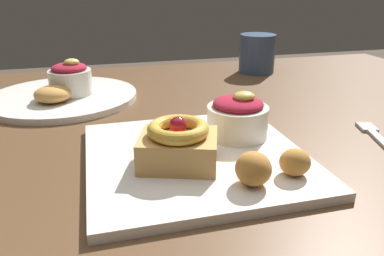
{
  "coord_description": "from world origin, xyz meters",
  "views": [
    {
      "loc": [
        -0.16,
        -0.57,
        0.96
      ],
      "look_at": [
        -0.04,
        -0.11,
        0.77
      ],
      "focal_mm": 35.48,
      "sensor_mm": 36.0,
      "label": 1
    }
  ],
  "objects_px": {
    "fritter_front": "(250,169)",
    "fork": "(376,135)",
    "berry_ramekin": "(238,117)",
    "back_ramekin": "(70,79)",
    "fritter_middle": "(295,162)",
    "front_plate": "(196,157)",
    "cake_slice": "(178,144)",
    "back_plate": "(63,97)",
    "coffee_mug": "(257,54)",
    "back_pastry": "(53,94)"
  },
  "relations": [
    {
      "from": "cake_slice",
      "to": "back_plate",
      "type": "height_order",
      "value": "cake_slice"
    },
    {
      "from": "fork",
      "to": "coffee_mug",
      "type": "relative_size",
      "value": 1.3
    },
    {
      "from": "fork",
      "to": "berry_ramekin",
      "type": "bearing_deg",
      "value": 98.64
    },
    {
      "from": "front_plate",
      "to": "berry_ramekin",
      "type": "relative_size",
      "value": 3.19
    },
    {
      "from": "berry_ramekin",
      "to": "fritter_middle",
      "type": "height_order",
      "value": "berry_ramekin"
    },
    {
      "from": "cake_slice",
      "to": "back_plate",
      "type": "xyz_separation_m",
      "value": [
        -0.15,
        0.36,
        -0.03
      ]
    },
    {
      "from": "fritter_middle",
      "to": "fritter_front",
      "type": "bearing_deg",
      "value": -172.38
    },
    {
      "from": "cake_slice",
      "to": "back_pastry",
      "type": "xyz_separation_m",
      "value": [
        -0.17,
        0.31,
        -0.01
      ]
    },
    {
      "from": "berry_ramekin",
      "to": "fritter_middle",
      "type": "distance_m",
      "value": 0.13
    },
    {
      "from": "berry_ramekin",
      "to": "coffee_mug",
      "type": "height_order",
      "value": "coffee_mug"
    },
    {
      "from": "cake_slice",
      "to": "back_ramekin",
      "type": "xyz_separation_m",
      "value": [
        -0.14,
        0.35,
        0.0
      ]
    },
    {
      "from": "back_plate",
      "to": "fork",
      "type": "relative_size",
      "value": 2.32
    },
    {
      "from": "back_ramekin",
      "to": "fritter_front",
      "type": "bearing_deg",
      "value": -64.47
    },
    {
      "from": "fritter_middle",
      "to": "coffee_mug",
      "type": "relative_size",
      "value": 0.38
    },
    {
      "from": "front_plate",
      "to": "back_pastry",
      "type": "distance_m",
      "value": 0.35
    },
    {
      "from": "back_ramekin",
      "to": "cake_slice",
      "type": "bearing_deg",
      "value": -68.83
    },
    {
      "from": "front_plate",
      "to": "fritter_front",
      "type": "distance_m",
      "value": 0.1
    },
    {
      "from": "berry_ramekin",
      "to": "back_ramekin",
      "type": "relative_size",
      "value": 1.07
    },
    {
      "from": "back_plate",
      "to": "coffee_mug",
      "type": "bearing_deg",
      "value": 14.66
    },
    {
      "from": "fritter_middle",
      "to": "fork",
      "type": "bearing_deg",
      "value": 26.16
    },
    {
      "from": "cake_slice",
      "to": "fork",
      "type": "distance_m",
      "value": 0.32
    },
    {
      "from": "berry_ramekin",
      "to": "back_pastry",
      "type": "distance_m",
      "value": 0.36
    },
    {
      "from": "fritter_middle",
      "to": "back_plate",
      "type": "relative_size",
      "value": 0.13
    },
    {
      "from": "cake_slice",
      "to": "berry_ramekin",
      "type": "distance_m",
      "value": 0.12
    },
    {
      "from": "back_plate",
      "to": "coffee_mug",
      "type": "height_order",
      "value": "coffee_mug"
    },
    {
      "from": "fritter_front",
      "to": "back_ramekin",
      "type": "height_order",
      "value": "back_ramekin"
    },
    {
      "from": "fritter_front",
      "to": "back_ramekin",
      "type": "distance_m",
      "value": 0.47
    },
    {
      "from": "front_plate",
      "to": "back_plate",
      "type": "relative_size",
      "value": 0.97
    },
    {
      "from": "berry_ramekin",
      "to": "back_ramekin",
      "type": "height_order",
      "value": "back_ramekin"
    },
    {
      "from": "fork",
      "to": "coffee_mug",
      "type": "distance_m",
      "value": 0.45
    },
    {
      "from": "fritter_front",
      "to": "fork",
      "type": "distance_m",
      "value": 0.28
    },
    {
      "from": "cake_slice",
      "to": "coffee_mug",
      "type": "bearing_deg",
      "value": 56.57
    },
    {
      "from": "cake_slice",
      "to": "fork",
      "type": "height_order",
      "value": "cake_slice"
    },
    {
      "from": "back_plate",
      "to": "fritter_front",
      "type": "bearing_deg",
      "value": -62.71
    },
    {
      "from": "cake_slice",
      "to": "fritter_front",
      "type": "relative_size",
      "value": 2.67
    },
    {
      "from": "front_plate",
      "to": "back_pastry",
      "type": "bearing_deg",
      "value": 124.96
    },
    {
      "from": "cake_slice",
      "to": "fritter_middle",
      "type": "distance_m",
      "value": 0.14
    },
    {
      "from": "berry_ramekin",
      "to": "fork",
      "type": "distance_m",
      "value": 0.22
    },
    {
      "from": "fritter_front",
      "to": "fritter_middle",
      "type": "height_order",
      "value": "fritter_front"
    },
    {
      "from": "front_plate",
      "to": "cake_slice",
      "type": "relative_size",
      "value": 2.5
    },
    {
      "from": "fork",
      "to": "coffee_mug",
      "type": "height_order",
      "value": "coffee_mug"
    },
    {
      "from": "back_pastry",
      "to": "berry_ramekin",
      "type": "bearing_deg",
      "value": -41.6
    },
    {
      "from": "fritter_middle",
      "to": "back_plate",
      "type": "height_order",
      "value": "fritter_middle"
    },
    {
      "from": "fritter_front",
      "to": "fritter_middle",
      "type": "xyz_separation_m",
      "value": [
        0.06,
        0.01,
        -0.0
      ]
    },
    {
      "from": "cake_slice",
      "to": "front_plate",
      "type": "bearing_deg",
      "value": 40.55
    },
    {
      "from": "cake_slice",
      "to": "fritter_front",
      "type": "bearing_deg",
      "value": -46.78
    },
    {
      "from": "berry_ramekin",
      "to": "coffee_mug",
      "type": "relative_size",
      "value": 0.92
    },
    {
      "from": "fritter_front",
      "to": "back_plate",
      "type": "xyz_separation_m",
      "value": [
        -0.22,
        0.42,
        -0.03
      ]
    },
    {
      "from": "back_ramekin",
      "to": "fork",
      "type": "height_order",
      "value": "back_ramekin"
    },
    {
      "from": "cake_slice",
      "to": "fritter_front",
      "type": "distance_m",
      "value": 0.09
    }
  ]
}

